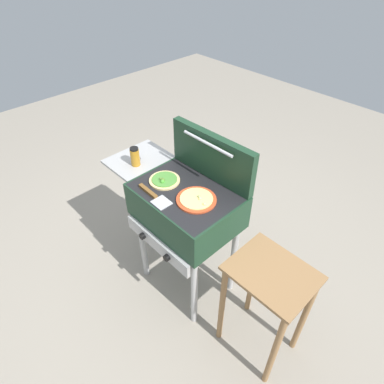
# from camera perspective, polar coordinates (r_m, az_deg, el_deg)

# --- Properties ---
(ground_plane) EXTENTS (8.00, 8.00, 0.00)m
(ground_plane) POSITION_cam_1_polar(r_m,az_deg,el_deg) (2.63, -0.78, -15.05)
(ground_plane) COLOR gray
(grill) EXTENTS (0.96, 0.53, 0.90)m
(grill) POSITION_cam_1_polar(r_m,az_deg,el_deg) (2.07, -1.31, -2.72)
(grill) COLOR #193823
(grill) RESTS_ON ground_plane
(grill_lid_open) EXTENTS (0.63, 0.09, 0.30)m
(grill_lid_open) POSITION_cam_1_polar(r_m,az_deg,el_deg) (2.00, 3.48, 6.28)
(grill_lid_open) COLOR #193823
(grill_lid_open) RESTS_ON grill
(pizza_cheese) EXTENTS (0.24, 0.24, 0.03)m
(pizza_cheese) POSITION_cam_1_polar(r_m,az_deg,el_deg) (1.89, 0.79, -1.30)
(pizza_cheese) COLOR #C64723
(pizza_cheese) RESTS_ON grill
(pizza_veggie) EXTENTS (0.19, 0.19, 0.04)m
(pizza_veggie) POSITION_cam_1_polar(r_m,az_deg,el_deg) (2.04, -4.85, 2.08)
(pizza_veggie) COLOR #E0C17F
(pizza_veggie) RESTS_ON grill
(sauce_jar) EXTENTS (0.06, 0.06, 0.13)m
(sauce_jar) POSITION_cam_1_polar(r_m,az_deg,el_deg) (2.18, -9.92, 6.11)
(sauce_jar) COLOR #B77A1E
(sauce_jar) RESTS_ON grill
(spatula) EXTENTS (0.26, 0.09, 0.02)m
(spatula) POSITION_cam_1_polar(r_m,az_deg,el_deg) (1.93, -6.74, -0.66)
(spatula) COLOR #B7BABF
(spatula) RESTS_ON grill
(prep_table) EXTENTS (0.44, 0.36, 0.74)m
(prep_table) POSITION_cam_1_polar(r_m,az_deg,el_deg) (1.97, 12.91, -17.11)
(prep_table) COLOR olive
(prep_table) RESTS_ON ground_plane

